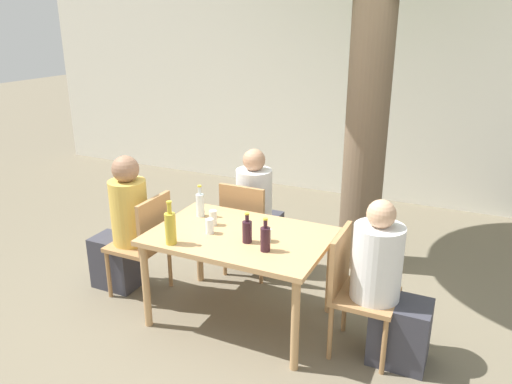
{
  "coord_description": "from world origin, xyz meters",
  "views": [
    {
      "loc": [
        1.61,
        -3.15,
        2.35
      ],
      "look_at": [
        0.0,
        0.3,
        1.0
      ],
      "focal_mm": 35.0,
      "sensor_mm": 36.0,
      "label": 1
    }
  ],
  "objects_px": {
    "wine_bottle_2": "(265,238)",
    "oil_cruet_0": "(170,227)",
    "patio_chair_2": "(247,223)",
    "drinking_glass_0": "(213,218)",
    "person_seated_1": "(388,291)",
    "dining_table_front": "(240,244)",
    "water_bottle_1": "(200,204)",
    "person_seated_0": "(123,231)",
    "patio_chair_0": "(145,239)",
    "drinking_glass_2": "(210,226)",
    "drinking_glass_1": "(266,235)",
    "patio_chair_1": "(354,285)",
    "person_seated_2": "(258,214)",
    "wine_bottle_3": "(247,231)"
  },
  "relations": [
    {
      "from": "patio_chair_1",
      "to": "person_seated_2",
      "type": "height_order",
      "value": "person_seated_2"
    },
    {
      "from": "patio_chair_1",
      "to": "drinking_glass_1",
      "type": "distance_m",
      "value": 0.73
    },
    {
      "from": "patio_chair_1",
      "to": "drinking_glass_0",
      "type": "xyz_separation_m",
      "value": [
        -1.19,
        0.07,
        0.29
      ]
    },
    {
      "from": "dining_table_front",
      "to": "oil_cruet_0",
      "type": "relative_size",
      "value": 4.08
    },
    {
      "from": "patio_chair_2",
      "to": "drinking_glass_1",
      "type": "xyz_separation_m",
      "value": [
        0.51,
        -0.72,
        0.27
      ]
    },
    {
      "from": "wine_bottle_2",
      "to": "person_seated_1",
      "type": "bearing_deg",
      "value": 11.92
    },
    {
      "from": "patio_chair_1",
      "to": "person_seated_1",
      "type": "distance_m",
      "value": 0.24
    },
    {
      "from": "person_seated_0",
      "to": "person_seated_2",
      "type": "bearing_deg",
      "value": 136.69
    },
    {
      "from": "patio_chair_2",
      "to": "person_seated_1",
      "type": "height_order",
      "value": "person_seated_1"
    },
    {
      "from": "oil_cruet_0",
      "to": "person_seated_1",
      "type": "bearing_deg",
      "value": 13.42
    },
    {
      "from": "person_seated_0",
      "to": "wine_bottle_3",
      "type": "relative_size",
      "value": 5.37
    },
    {
      "from": "dining_table_front",
      "to": "patio_chair_2",
      "type": "relative_size",
      "value": 1.48
    },
    {
      "from": "wine_bottle_2",
      "to": "drinking_glass_0",
      "type": "distance_m",
      "value": 0.63
    },
    {
      "from": "patio_chair_2",
      "to": "drinking_glass_0",
      "type": "distance_m",
      "value": 0.69
    },
    {
      "from": "water_bottle_1",
      "to": "wine_bottle_2",
      "type": "distance_m",
      "value": 0.85
    },
    {
      "from": "dining_table_front",
      "to": "patio_chair_2",
      "type": "distance_m",
      "value": 0.76
    },
    {
      "from": "wine_bottle_2",
      "to": "drinking_glass_0",
      "type": "bearing_deg",
      "value": 156.34
    },
    {
      "from": "person_seated_0",
      "to": "drinking_glass_2",
      "type": "height_order",
      "value": "person_seated_0"
    },
    {
      "from": "patio_chair_0",
      "to": "patio_chair_2",
      "type": "distance_m",
      "value": 0.95
    },
    {
      "from": "dining_table_front",
      "to": "drinking_glass_2",
      "type": "height_order",
      "value": "drinking_glass_2"
    },
    {
      "from": "person_seated_2",
      "to": "wine_bottle_2",
      "type": "bearing_deg",
      "value": 117.21
    },
    {
      "from": "oil_cruet_0",
      "to": "wine_bottle_3",
      "type": "distance_m",
      "value": 0.56
    },
    {
      "from": "wine_bottle_2",
      "to": "oil_cruet_0",
      "type": "bearing_deg",
      "value": -164.72
    },
    {
      "from": "person_seated_0",
      "to": "wine_bottle_2",
      "type": "distance_m",
      "value": 1.49
    },
    {
      "from": "patio_chair_2",
      "to": "wine_bottle_2",
      "type": "height_order",
      "value": "wine_bottle_2"
    },
    {
      "from": "drinking_glass_1",
      "to": "person_seated_0",
      "type": "bearing_deg",
      "value": 178.77
    },
    {
      "from": "dining_table_front",
      "to": "patio_chair_2",
      "type": "xyz_separation_m",
      "value": [
        -0.27,
        0.69,
        -0.14
      ]
    },
    {
      "from": "wine_bottle_2",
      "to": "drinking_glass_1",
      "type": "xyz_separation_m",
      "value": [
        -0.06,
        0.15,
        -0.05
      ]
    },
    {
      "from": "dining_table_front",
      "to": "water_bottle_1",
      "type": "bearing_deg",
      "value": 157.71
    },
    {
      "from": "patio_chair_2",
      "to": "drinking_glass_0",
      "type": "height_order",
      "value": "patio_chair_2"
    },
    {
      "from": "patio_chair_0",
      "to": "person_seated_1",
      "type": "relative_size",
      "value": 0.77
    },
    {
      "from": "person_seated_2",
      "to": "drinking_glass_0",
      "type": "height_order",
      "value": "person_seated_2"
    },
    {
      "from": "drinking_glass_0",
      "to": "drinking_glass_1",
      "type": "distance_m",
      "value": 0.52
    },
    {
      "from": "dining_table_front",
      "to": "wine_bottle_3",
      "type": "height_order",
      "value": "wine_bottle_3"
    },
    {
      "from": "drinking_glass_1",
      "to": "wine_bottle_3",
      "type": "bearing_deg",
      "value": -149.02
    },
    {
      "from": "dining_table_front",
      "to": "water_bottle_1",
      "type": "distance_m",
      "value": 0.54
    },
    {
      "from": "patio_chair_0",
      "to": "water_bottle_1",
      "type": "distance_m",
      "value": 0.59
    },
    {
      "from": "person_seated_0",
      "to": "oil_cruet_0",
      "type": "distance_m",
      "value": 0.91
    },
    {
      "from": "patio_chair_2",
      "to": "patio_chair_0",
      "type": "bearing_deg",
      "value": 47.19
    },
    {
      "from": "patio_chair_2",
      "to": "person_seated_0",
      "type": "bearing_deg",
      "value": 38.32
    },
    {
      "from": "dining_table_front",
      "to": "patio_chair_2",
      "type": "bearing_deg",
      "value": 111.5
    },
    {
      "from": "dining_table_front",
      "to": "person_seated_0",
      "type": "bearing_deg",
      "value": -180.0
    },
    {
      "from": "water_bottle_1",
      "to": "wine_bottle_3",
      "type": "relative_size",
      "value": 1.17
    },
    {
      "from": "patio_chair_0",
      "to": "wine_bottle_2",
      "type": "xyz_separation_m",
      "value": [
        1.21,
        -0.18,
        0.32
      ]
    },
    {
      "from": "person_seated_1",
      "to": "person_seated_2",
      "type": "distance_m",
      "value": 1.7
    },
    {
      "from": "patio_chair_1",
      "to": "wine_bottle_3",
      "type": "xyz_separation_m",
      "value": [
        -0.8,
        -0.1,
        0.31
      ]
    },
    {
      "from": "patio_chair_2",
      "to": "patio_chair_1",
      "type": "bearing_deg",
      "value": 149.74
    },
    {
      "from": "person_seated_0",
      "to": "wine_bottle_2",
      "type": "xyz_separation_m",
      "value": [
        1.45,
        -0.18,
        0.29
      ]
    },
    {
      "from": "person_seated_0",
      "to": "patio_chair_1",
      "type": "bearing_deg",
      "value": 90.0
    },
    {
      "from": "wine_bottle_2",
      "to": "wine_bottle_3",
      "type": "distance_m",
      "value": 0.2
    }
  ]
}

